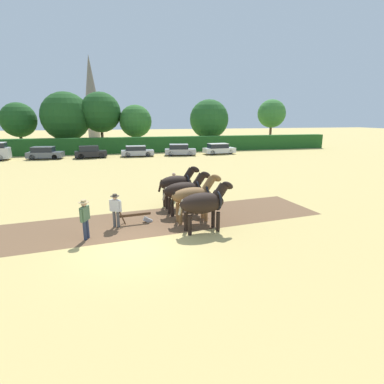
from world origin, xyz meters
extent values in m
plane|color=tan|center=(0.00, 0.00, 0.00)|extent=(240.00, 240.00, 0.00)
cube|color=brown|center=(-0.01, 2.80, 0.00)|extent=(20.46, 6.16, 0.01)
cube|color=#1E511E|center=(0.00, 33.65, 1.13)|extent=(66.62, 1.52, 2.26)
cylinder|color=brown|center=(-14.66, 39.66, 1.65)|extent=(0.44, 0.44, 3.30)
sphere|color=#1E4C1E|center=(-14.66, 39.66, 4.71)|extent=(5.15, 5.15, 5.15)
cylinder|color=#4C3823|center=(-7.87, 39.16, 1.59)|extent=(0.44, 0.44, 3.19)
sphere|color=#1E4C1E|center=(-7.87, 39.16, 5.22)|extent=(7.39, 7.39, 7.39)
cylinder|color=brown|center=(-2.69, 38.96, 2.07)|extent=(0.44, 0.44, 4.14)
sphere|color=#1E4C1E|center=(-2.69, 38.96, 5.85)|extent=(6.22, 6.22, 6.22)
cylinder|color=brown|center=(2.62, 38.22, 1.54)|extent=(0.44, 0.44, 3.09)
sphere|color=#2D6628|center=(2.62, 38.22, 4.49)|extent=(5.10, 5.10, 5.10)
cylinder|color=#4C3823|center=(15.04, 38.78, 1.48)|extent=(0.44, 0.44, 2.95)
sphere|color=#235623|center=(15.04, 38.78, 4.76)|extent=(6.59, 6.59, 6.59)
cylinder|color=brown|center=(26.99, 39.32, 2.18)|extent=(0.44, 0.44, 4.36)
sphere|color=#387533|center=(26.99, 39.32, 5.73)|extent=(5.01, 5.01, 5.01)
cylinder|color=gray|center=(-5.69, 65.09, 4.27)|extent=(2.66, 2.66, 8.54)
cone|color=slate|center=(-5.69, 65.09, 13.76)|extent=(2.92, 2.92, 10.44)
ellipsoid|color=black|center=(3.22, 1.07, 1.34)|extent=(2.21, 1.22, 0.95)
cylinder|color=black|center=(3.87, 1.42, 0.46)|extent=(0.18, 0.18, 0.91)
cylinder|color=black|center=(3.93, 0.87, 0.46)|extent=(0.18, 0.18, 0.91)
cylinder|color=black|center=(2.50, 1.28, 0.46)|extent=(0.18, 0.18, 0.91)
cylinder|color=black|center=(2.56, 0.73, 0.46)|extent=(0.18, 0.18, 0.91)
cylinder|color=black|center=(4.11, 1.17, 1.81)|extent=(0.82, 0.53, 0.84)
ellipsoid|color=black|center=(4.47, 1.21, 2.07)|extent=(0.70, 0.33, 0.54)
cube|color=gray|center=(4.27, 1.19, 2.01)|extent=(0.38, 0.12, 0.50)
cylinder|color=gray|center=(2.22, 0.97, 1.24)|extent=(0.31, 0.15, 0.71)
torus|color=black|center=(3.95, 1.15, 1.42)|extent=(0.21, 0.97, 0.96)
ellipsoid|color=brown|center=(3.07, 2.44, 1.35)|extent=(2.15, 1.08, 0.82)
cylinder|color=brown|center=(3.71, 2.75, 0.49)|extent=(0.18, 0.18, 0.99)
cylinder|color=brown|center=(3.76, 2.28, 0.49)|extent=(0.18, 0.18, 0.99)
cylinder|color=brown|center=(2.37, 2.60, 0.49)|extent=(0.18, 0.18, 0.99)
cylinder|color=brown|center=(2.42, 2.13, 0.49)|extent=(0.18, 0.18, 0.99)
cylinder|color=brown|center=(3.95, 2.53, 1.85)|extent=(0.83, 0.47, 0.90)
ellipsoid|color=brown|center=(4.37, 2.58, 2.15)|extent=(0.70, 0.33, 0.54)
cube|color=black|center=(4.14, 2.56, 2.02)|extent=(0.44, 0.13, 0.58)
cylinder|color=black|center=(2.09, 2.34, 1.27)|extent=(0.31, 0.15, 0.71)
torus|color=black|center=(3.79, 2.52, 1.42)|extent=(0.20, 0.85, 0.84)
ellipsoid|color=black|center=(2.92, 3.81, 1.30)|extent=(2.24, 1.17, 0.90)
cylinder|color=black|center=(3.59, 4.14, 0.45)|extent=(0.18, 0.18, 0.90)
cylinder|color=black|center=(3.64, 3.62, 0.45)|extent=(0.18, 0.18, 0.90)
cylinder|color=black|center=(2.20, 3.99, 0.45)|extent=(0.18, 0.18, 0.90)
cylinder|color=black|center=(2.26, 3.47, 0.45)|extent=(0.18, 0.18, 0.90)
cylinder|color=black|center=(3.83, 3.90, 1.78)|extent=(0.83, 0.51, 0.88)
ellipsoid|color=black|center=(4.23, 3.95, 2.07)|extent=(0.70, 0.33, 0.54)
cube|color=gray|center=(4.01, 3.92, 1.97)|extent=(0.41, 0.12, 0.54)
cylinder|color=gray|center=(1.91, 3.70, 1.21)|extent=(0.31, 0.15, 0.71)
torus|color=black|center=(3.67, 3.89, 1.37)|extent=(0.21, 0.92, 0.91)
ellipsoid|color=black|center=(2.78, 5.17, 1.42)|extent=(2.00, 1.12, 0.87)
cylinder|color=black|center=(3.37, 5.49, 0.52)|extent=(0.18, 0.18, 1.03)
cylinder|color=black|center=(3.42, 4.99, 0.52)|extent=(0.18, 0.18, 1.03)
cylinder|color=black|center=(2.13, 5.36, 0.52)|extent=(0.18, 0.18, 1.03)
cylinder|color=black|center=(2.18, 4.85, 0.52)|extent=(0.18, 0.18, 1.03)
cylinder|color=black|center=(3.59, 5.26, 1.88)|extent=(0.80, 0.49, 0.84)
ellipsoid|color=black|center=(3.96, 5.30, 2.15)|extent=(0.70, 0.33, 0.54)
cube|color=black|center=(3.75, 5.28, 2.07)|extent=(0.39, 0.12, 0.51)
cylinder|color=black|center=(1.87, 5.08, 1.33)|extent=(0.31, 0.15, 0.71)
torus|color=black|center=(3.44, 5.24, 1.49)|extent=(0.20, 0.90, 0.89)
cube|color=#4C331E|center=(0.28, 2.83, 0.45)|extent=(1.54, 0.26, 0.12)
cube|color=#939399|center=(0.89, 2.90, 0.10)|extent=(0.50, 0.25, 0.39)
cylinder|color=#4C331E|center=(-0.43, 2.96, 0.55)|extent=(0.40, 0.10, 0.96)
cylinder|color=#4C331E|center=(-0.39, 2.56, 0.55)|extent=(0.40, 0.10, 0.96)
cylinder|color=#4C4C4C|center=(-0.72, 2.60, 0.40)|extent=(0.14, 0.14, 0.79)
cylinder|color=#4C4C4C|center=(-0.54, 2.49, 0.40)|extent=(0.14, 0.14, 0.79)
cube|color=silver|center=(-0.63, 2.55, 1.08)|extent=(0.50, 0.41, 0.56)
sphere|color=tan|center=(-0.63, 2.55, 1.47)|extent=(0.22, 0.22, 0.22)
cylinder|color=silver|center=(-0.87, 2.69, 1.05)|extent=(0.09, 0.09, 0.53)
cylinder|color=silver|center=(-0.39, 2.40, 1.05)|extent=(0.09, 0.09, 0.53)
cylinder|color=#42382D|center=(-0.63, 2.55, 1.53)|extent=(0.41, 0.41, 0.02)
cylinder|color=#42382D|center=(-0.63, 2.55, 1.58)|extent=(0.20, 0.20, 0.10)
cylinder|color=#28334C|center=(2.96, 7.07, 0.43)|extent=(0.14, 0.14, 0.86)
cylinder|color=#28334C|center=(3.04, 6.86, 0.43)|extent=(0.14, 0.14, 0.86)
cube|color=tan|center=(3.00, 6.97, 1.16)|extent=(0.36, 0.54, 0.61)
sphere|color=tan|center=(3.00, 6.97, 1.58)|extent=(0.23, 0.23, 0.23)
cylinder|color=tan|center=(2.90, 7.24, 1.14)|extent=(0.09, 0.09, 0.57)
cylinder|color=tan|center=(3.11, 6.69, 1.14)|extent=(0.09, 0.09, 0.57)
cylinder|color=#28334C|center=(-1.85, 1.45, 0.43)|extent=(0.14, 0.14, 0.86)
cylinder|color=#28334C|center=(-1.94, 1.24, 0.43)|extent=(0.14, 0.14, 0.86)
cube|color=#4C6B4C|center=(-1.89, 1.35, 1.16)|extent=(0.38, 0.54, 0.61)
sphere|color=tan|center=(-1.89, 1.35, 1.59)|extent=(0.23, 0.23, 0.23)
cylinder|color=#4C6B4C|center=(-1.78, 1.62, 1.14)|extent=(0.09, 0.09, 0.57)
cylinder|color=#4C6B4C|center=(-2.01, 1.08, 1.14)|extent=(0.09, 0.09, 0.57)
cylinder|color=tan|center=(-1.89, 1.35, 1.66)|extent=(0.44, 0.44, 0.02)
cylinder|color=tan|center=(-1.89, 1.35, 1.71)|extent=(0.22, 0.22, 0.10)
cylinder|color=black|center=(-14.43, 30.57, 0.37)|extent=(0.76, 0.29, 0.74)
cylinder|color=black|center=(-14.25, 28.84, 0.37)|extent=(0.76, 0.29, 0.74)
cube|color=#565B66|center=(-9.26, 29.42, 0.53)|extent=(4.37, 2.23, 0.71)
cube|color=black|center=(-9.47, 29.45, 1.18)|extent=(2.68, 1.88, 0.59)
cube|color=#565B66|center=(-9.47, 29.45, 1.51)|extent=(2.68, 1.88, 0.06)
cylinder|color=black|center=(-7.88, 30.07, 0.32)|extent=(0.66, 0.29, 0.64)
cylinder|color=black|center=(-8.05, 28.50, 0.32)|extent=(0.66, 0.29, 0.64)
cylinder|color=black|center=(-10.47, 30.35, 0.32)|extent=(0.66, 0.29, 0.64)
cylinder|color=black|center=(-10.64, 28.78, 0.32)|extent=(0.66, 0.29, 0.64)
cube|color=black|center=(-3.80, 29.07, 0.54)|extent=(4.09, 2.18, 0.72)
cube|color=black|center=(-4.00, 29.05, 1.20)|extent=(2.52, 1.82, 0.59)
cube|color=black|center=(-4.00, 29.05, 1.52)|extent=(2.52, 1.82, 0.06)
cylinder|color=black|center=(-2.69, 29.96, 0.34)|extent=(0.70, 0.30, 0.68)
cylinder|color=black|center=(-2.51, 28.49, 0.34)|extent=(0.70, 0.30, 0.68)
cylinder|color=black|center=(-5.10, 29.66, 0.34)|extent=(0.70, 0.30, 0.68)
cylinder|color=black|center=(-4.91, 28.18, 0.34)|extent=(0.70, 0.30, 0.68)
cube|color=#A8A8B2|center=(2.16, 29.20, 0.51)|extent=(4.30, 1.81, 0.65)
cube|color=black|center=(1.94, 29.20, 1.09)|extent=(2.59, 1.60, 0.52)
cube|color=#A8A8B2|center=(1.94, 29.20, 1.39)|extent=(2.59, 1.60, 0.06)
cylinder|color=black|center=(3.49, 29.93, 0.33)|extent=(0.67, 0.23, 0.66)
cylinder|color=black|center=(3.46, 28.42, 0.33)|extent=(0.67, 0.23, 0.66)
cylinder|color=black|center=(0.85, 29.98, 0.33)|extent=(0.67, 0.23, 0.66)
cylinder|color=black|center=(0.82, 28.47, 0.33)|extent=(0.67, 0.23, 0.66)
cube|color=#9E9EA8|center=(7.94, 28.88, 0.53)|extent=(4.44, 2.46, 0.71)
cube|color=black|center=(7.74, 28.92, 1.18)|extent=(2.75, 2.00, 0.59)
cube|color=#9E9EA8|center=(7.74, 28.92, 1.51)|extent=(2.75, 2.00, 0.06)
cylinder|color=black|center=(9.36, 29.43, 0.33)|extent=(0.68, 0.33, 0.65)
cylinder|color=black|center=(9.09, 27.89, 0.33)|extent=(0.68, 0.33, 0.65)
cylinder|color=black|center=(6.79, 29.87, 0.33)|extent=(0.68, 0.33, 0.65)
cylinder|color=black|center=(6.53, 28.33, 0.33)|extent=(0.68, 0.33, 0.65)
cube|color=silver|center=(13.65, 29.11, 0.53)|extent=(4.57, 2.14, 0.69)
cube|color=black|center=(13.43, 29.09, 1.16)|extent=(2.78, 1.82, 0.57)
cube|color=silver|center=(13.43, 29.09, 1.47)|extent=(2.78, 1.82, 0.06)
cylinder|color=black|center=(14.96, 30.00, 0.33)|extent=(0.67, 0.27, 0.66)
cylinder|color=black|center=(15.08, 28.42, 0.33)|extent=(0.67, 0.27, 0.66)
cylinder|color=black|center=(12.22, 29.79, 0.33)|extent=(0.67, 0.27, 0.66)
cylinder|color=black|center=(12.34, 28.21, 0.33)|extent=(0.67, 0.27, 0.66)
camera|label=1|loc=(-0.35, -11.50, 5.14)|focal=28.00mm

